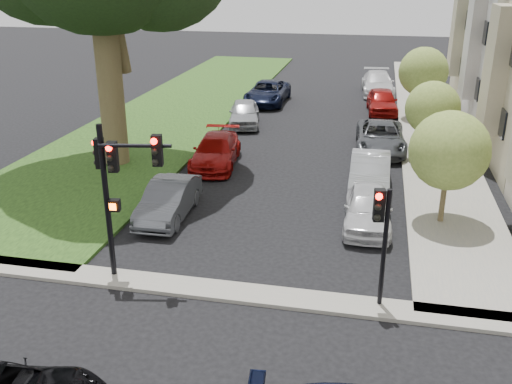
% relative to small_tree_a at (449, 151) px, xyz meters
% --- Properties ---
extents(ground, '(140.00, 140.00, 0.00)m').
position_rel_small_tree_a_xyz_m(ground, '(-6.20, -8.26, -2.79)').
color(ground, black).
rests_on(ground, ground).
extents(grass_strip, '(8.00, 44.00, 0.12)m').
position_rel_small_tree_a_xyz_m(grass_strip, '(-15.20, 15.74, -2.73)').
color(grass_strip, black).
rests_on(grass_strip, ground).
extents(sidewalk_right, '(3.50, 44.00, 0.12)m').
position_rel_small_tree_a_xyz_m(sidewalk_right, '(0.55, 15.74, -2.73)').
color(sidewalk_right, gray).
rests_on(sidewalk_right, ground).
extents(sidewalk_cross, '(60.00, 1.00, 0.12)m').
position_rel_small_tree_a_xyz_m(sidewalk_cross, '(-6.20, -6.26, -2.73)').
color(sidewalk_cross, gray).
rests_on(sidewalk_cross, ground).
extents(small_tree_a, '(2.80, 2.80, 4.20)m').
position_rel_small_tree_a_xyz_m(small_tree_a, '(0.00, 0.00, 0.00)').
color(small_tree_a, brown).
rests_on(small_tree_a, ground).
extents(small_tree_b, '(2.56, 2.56, 3.83)m').
position_rel_small_tree_a_xyz_m(small_tree_b, '(-0.00, 7.56, -0.25)').
color(small_tree_b, brown).
rests_on(small_tree_b, ground).
extents(small_tree_c, '(2.92, 2.92, 4.38)m').
position_rel_small_tree_a_xyz_m(small_tree_c, '(-0.00, 15.57, 0.12)').
color(small_tree_c, brown).
rests_on(small_tree_c, ground).
extents(traffic_signal_main, '(2.34, 0.62, 4.77)m').
position_rel_small_tree_a_xyz_m(traffic_signal_main, '(-9.62, -6.03, 0.50)').
color(traffic_signal_main, black).
rests_on(traffic_signal_main, ground).
extents(traffic_signal_secondary, '(0.46, 0.37, 3.50)m').
position_rel_small_tree_a_xyz_m(traffic_signal_secondary, '(-2.24, -6.07, -0.35)').
color(traffic_signal_secondary, black).
rests_on(traffic_signal_secondary, ground).
extents(car_parked_0, '(1.76, 4.20, 1.42)m').
position_rel_small_tree_a_xyz_m(car_parked_0, '(-2.62, -0.76, -2.09)').
color(car_parked_0, silver).
rests_on(car_parked_0, ground).
extents(car_parked_1, '(1.63, 4.59, 1.51)m').
position_rel_small_tree_a_xyz_m(car_parked_1, '(-2.66, 2.91, -2.04)').
color(car_parked_1, '#999BA0').
rests_on(car_parked_1, ground).
extents(car_parked_2, '(2.64, 5.30, 1.44)m').
position_rel_small_tree_a_xyz_m(car_parked_2, '(-2.27, 8.57, -2.07)').
color(car_parked_2, '#3F4247').
rests_on(car_parked_2, ground).
extents(car_parked_3, '(2.16, 4.61, 1.53)m').
position_rel_small_tree_a_xyz_m(car_parked_3, '(-2.25, 16.85, -2.03)').
color(car_parked_3, maroon).
rests_on(car_parked_3, ground).
extents(car_parked_4, '(2.62, 5.63, 1.59)m').
position_rel_small_tree_a_xyz_m(car_parked_4, '(-2.60, 22.66, -2.00)').
color(car_parked_4, silver).
rests_on(car_parked_4, ground).
extents(car_parked_5, '(1.60, 4.25, 1.39)m').
position_rel_small_tree_a_xyz_m(car_parked_5, '(-9.90, -1.50, -2.10)').
color(car_parked_5, '#3F4247').
rests_on(car_parked_5, ground).
extents(car_parked_6, '(2.48, 5.02, 1.40)m').
position_rel_small_tree_a_xyz_m(car_parked_6, '(-9.82, 4.65, -2.09)').
color(car_parked_6, maroon).
rests_on(car_parked_6, ground).
extents(car_parked_7, '(2.58, 4.57, 1.47)m').
position_rel_small_tree_a_xyz_m(car_parked_7, '(-10.17, 12.06, -2.06)').
color(car_parked_7, '#999BA0').
rests_on(car_parked_7, ground).
extents(car_parked_8, '(2.56, 5.44, 1.51)m').
position_rel_small_tree_a_xyz_m(car_parked_8, '(-9.92, 17.96, -2.04)').
color(car_parked_8, black).
rests_on(car_parked_8, ground).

